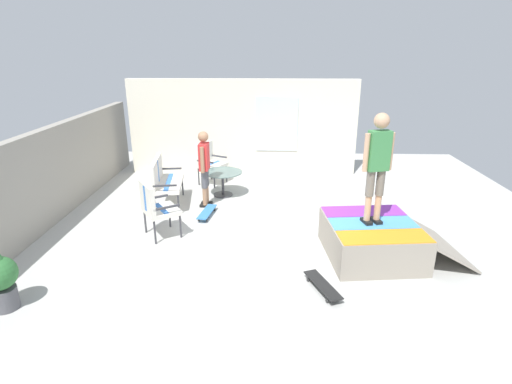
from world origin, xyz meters
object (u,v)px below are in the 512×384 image
Objects in this scene: skate_ramp at (373,239)px; skateboard_by_bench at (207,212)px; patio_bench at (163,178)px; patio_chair_near_house at (209,159)px; skateboard_spare at (323,285)px; patio_chair_by_wall at (155,205)px; potted_plant at (0,277)px; patio_table at (223,179)px; person_skater at (378,161)px; person_watching at (204,164)px.

skate_ramp reaches higher than skateboard_by_bench.
patio_bench is at bearing 59.94° from skateboard_by_bench.
patio_chair_near_house reaches higher than skateboard_by_bench.
skateboard_by_bench and skateboard_spare have the same top height.
patio_chair_near_house is 1.24× the size of skateboard_by_bench.
patio_chair_near_house is at bearing 41.28° from skate_ramp.
skateboard_spare is (-1.63, -2.79, -0.53)m from patio_chair_by_wall.
potted_plant is at bearing 160.28° from patio_chair_near_house.
patio_chair_by_wall is 2.40m from patio_table.
patio_table is 4.06m from person_skater.
patio_bench is at bearing 89.60° from person_watching.
skateboard_by_bench is at bearing -37.93° from patio_chair_by_wall.
patio_chair_near_house is 5.62m from potted_plant.
skate_ramp is at bearing -41.42° from skateboard_spare.
patio_chair_near_house is 2.21m from skateboard_by_bench.
person_watching reaches higher than patio_table.
skateboard_by_bench is (1.54, 2.96, -0.21)m from skate_ramp.
skate_ramp is 1.33× the size of person_skater.
potted_plant is at bearing 107.74° from person_skater.
person_skater is at bearing -98.84° from patio_chair_by_wall.
patio_chair_by_wall reaches higher than skate_ramp.
patio_table is (2.77, 2.77, 0.11)m from skate_ramp.
patio_chair_by_wall is (0.57, 3.72, 0.32)m from skate_ramp.
person_skater reaches higher than skateboard_by_bench.
potted_plant is (-1.62, 5.12, 0.17)m from skate_ramp.
skateboard_spare is 4.25m from potted_plant.
skateboard_spare is at bearing -136.32° from patio_bench.
skate_ramp reaches higher than skateboard_spare.
patio_table is at bearing -23.24° from patio_chair_by_wall.
person_watching reaches higher than patio_bench.
person_skater is 2.13× the size of skateboard_by_bench.
patio_chair_by_wall is 1.24× the size of skateboard_by_bench.
skateboard_spare is (-3.83, -1.84, -0.32)m from patio_table.
person_watching is at bearing 10.54° from skateboard_by_bench.
person_watching is 1.98× the size of skateboard_by_bench.
potted_plant is (-2.19, 1.41, -0.15)m from patio_chair_by_wall.
patio_bench is 1.29× the size of patio_chair_by_wall.
patio_chair_by_wall is at bearing 170.99° from patio_chair_near_house.
person_watching reaches higher than skateboard_spare.
person_watching is at bearing -174.22° from patio_chair_near_house.
skateboard_by_bench is at bearing -120.06° from patio_bench.
skateboard_spare is (-3.18, -2.14, -0.85)m from person_watching.
patio_chair_by_wall is at bearing 59.73° from skateboard_spare.
skateboard_spare is at bearing -82.37° from potted_plant.
patio_bench is 0.75× the size of person_skater.
patio_bench is at bearing 61.48° from person_skater.
patio_chair_near_house is 0.63× the size of person_watching.
person_watching is at bearing -90.40° from patio_bench.
patio_bench reaches higher than potted_plant.
patio_table is 0.98× the size of potted_plant.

